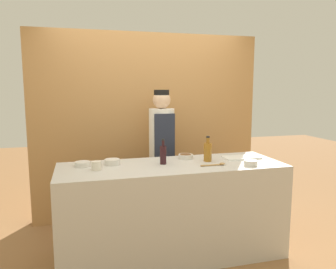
{
  "coord_description": "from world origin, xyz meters",
  "views": [
    {
      "loc": [
        -0.87,
        -3.05,
        1.71
      ],
      "look_at": [
        0.0,
        0.15,
        1.23
      ],
      "focal_mm": 35.0,
      "sensor_mm": 36.0,
      "label": 1
    }
  ],
  "objects_px": {
    "bottle_amber": "(208,151)",
    "cup_cream": "(96,166)",
    "sauce_bowl_purple": "(251,163)",
    "sauce_bowl_white": "(112,162)",
    "bottle_wine": "(163,154)",
    "sauce_bowl_brown": "(186,156)",
    "cutting_board": "(241,157)",
    "wooden_spoon": "(217,164)",
    "chef_center": "(162,152)",
    "sauce_bowl_orange": "(82,164)"
  },
  "relations": [
    {
      "from": "cutting_board",
      "to": "sauce_bowl_purple",
      "type": "bearing_deg",
      "value": -101.97
    },
    {
      "from": "cup_cream",
      "to": "wooden_spoon",
      "type": "xyz_separation_m",
      "value": [
        1.14,
        -0.13,
        -0.03
      ]
    },
    {
      "from": "wooden_spoon",
      "to": "chef_center",
      "type": "bearing_deg",
      "value": 110.03
    },
    {
      "from": "sauce_bowl_purple",
      "to": "cup_cream",
      "type": "xyz_separation_m",
      "value": [
        -1.47,
        0.22,
        0.01
      ]
    },
    {
      "from": "cutting_board",
      "to": "sauce_bowl_orange",
      "type": "bearing_deg",
      "value": 177.27
    },
    {
      "from": "sauce_bowl_purple",
      "to": "sauce_bowl_white",
      "type": "distance_m",
      "value": 1.37
    },
    {
      "from": "cutting_board",
      "to": "wooden_spoon",
      "type": "distance_m",
      "value": 0.46
    },
    {
      "from": "sauce_bowl_orange",
      "to": "sauce_bowl_white",
      "type": "distance_m",
      "value": 0.29
    },
    {
      "from": "cup_cream",
      "to": "chef_center",
      "type": "bearing_deg",
      "value": 43.15
    },
    {
      "from": "cutting_board",
      "to": "wooden_spoon",
      "type": "relative_size",
      "value": 1.54
    },
    {
      "from": "sauce_bowl_purple",
      "to": "cup_cream",
      "type": "bearing_deg",
      "value": 171.5
    },
    {
      "from": "sauce_bowl_white",
      "to": "cutting_board",
      "type": "bearing_deg",
      "value": -3.17
    },
    {
      "from": "bottle_amber",
      "to": "chef_center",
      "type": "height_order",
      "value": "chef_center"
    },
    {
      "from": "cutting_board",
      "to": "wooden_spoon",
      "type": "xyz_separation_m",
      "value": [
        -0.39,
        -0.24,
        0.0
      ]
    },
    {
      "from": "sauce_bowl_white",
      "to": "bottle_wine",
      "type": "xyz_separation_m",
      "value": [
        0.49,
        -0.11,
        0.07
      ]
    },
    {
      "from": "sauce_bowl_white",
      "to": "cup_cream",
      "type": "distance_m",
      "value": 0.24
    },
    {
      "from": "bottle_wine",
      "to": "sauce_bowl_white",
      "type": "bearing_deg",
      "value": 167.44
    },
    {
      "from": "sauce_bowl_orange",
      "to": "bottle_amber",
      "type": "xyz_separation_m",
      "value": [
        1.26,
        -0.11,
        0.08
      ]
    },
    {
      "from": "sauce_bowl_white",
      "to": "sauce_bowl_orange",
      "type": "bearing_deg",
      "value": 179.42
    },
    {
      "from": "wooden_spoon",
      "to": "chef_center",
      "type": "relative_size",
      "value": 0.15
    },
    {
      "from": "sauce_bowl_purple",
      "to": "wooden_spoon",
      "type": "bearing_deg",
      "value": 165.26
    },
    {
      "from": "bottle_wine",
      "to": "bottle_amber",
      "type": "bearing_deg",
      "value": 0.1
    },
    {
      "from": "sauce_bowl_orange",
      "to": "bottle_wine",
      "type": "bearing_deg",
      "value": -8.25
    },
    {
      "from": "bottle_amber",
      "to": "cup_cream",
      "type": "height_order",
      "value": "bottle_amber"
    },
    {
      "from": "sauce_bowl_purple",
      "to": "sauce_bowl_white",
      "type": "relative_size",
      "value": 0.86
    },
    {
      "from": "sauce_bowl_orange",
      "to": "sauce_bowl_white",
      "type": "height_order",
      "value": "sauce_bowl_white"
    },
    {
      "from": "bottle_amber",
      "to": "sauce_bowl_white",
      "type": "bearing_deg",
      "value": 173.57
    },
    {
      "from": "sauce_bowl_brown",
      "to": "bottle_amber",
      "type": "height_order",
      "value": "bottle_amber"
    },
    {
      "from": "wooden_spoon",
      "to": "chef_center",
      "type": "distance_m",
      "value": 0.96
    },
    {
      "from": "wooden_spoon",
      "to": "cup_cream",
      "type": "bearing_deg",
      "value": 173.31
    },
    {
      "from": "sauce_bowl_white",
      "to": "wooden_spoon",
      "type": "distance_m",
      "value": 1.03
    },
    {
      "from": "chef_center",
      "to": "bottle_wine",
      "type": "bearing_deg",
      "value": -102.97
    },
    {
      "from": "bottle_wine",
      "to": "chef_center",
      "type": "bearing_deg",
      "value": 77.03
    },
    {
      "from": "bottle_wine",
      "to": "wooden_spoon",
      "type": "relative_size",
      "value": 1.0
    },
    {
      "from": "cutting_board",
      "to": "chef_center",
      "type": "height_order",
      "value": "chef_center"
    },
    {
      "from": "sauce_bowl_white",
      "to": "bottle_wine",
      "type": "relative_size",
      "value": 0.6
    },
    {
      "from": "bottle_wine",
      "to": "bottle_amber",
      "type": "relative_size",
      "value": 0.97
    },
    {
      "from": "sauce_bowl_brown",
      "to": "sauce_bowl_purple",
      "type": "bearing_deg",
      "value": -41.75
    },
    {
      "from": "bottle_wine",
      "to": "chef_center",
      "type": "relative_size",
      "value": 0.15
    },
    {
      "from": "sauce_bowl_purple",
      "to": "cutting_board",
      "type": "relative_size",
      "value": 0.34
    },
    {
      "from": "sauce_bowl_purple",
      "to": "sauce_bowl_brown",
      "type": "bearing_deg",
      "value": 138.25
    },
    {
      "from": "bottle_wine",
      "to": "wooden_spoon",
      "type": "height_order",
      "value": "bottle_wine"
    },
    {
      "from": "bottle_amber",
      "to": "cup_cream",
      "type": "distance_m",
      "value": 1.14
    },
    {
      "from": "cutting_board",
      "to": "cup_cream",
      "type": "bearing_deg",
      "value": -176.22
    },
    {
      "from": "chef_center",
      "to": "sauce_bowl_brown",
      "type": "bearing_deg",
      "value": -75.7
    },
    {
      "from": "sauce_bowl_white",
      "to": "wooden_spoon",
      "type": "relative_size",
      "value": 0.6
    },
    {
      "from": "wooden_spoon",
      "to": "sauce_bowl_brown",
      "type": "bearing_deg",
      "value": 117.28
    },
    {
      "from": "sauce_bowl_purple",
      "to": "bottle_wine",
      "type": "bearing_deg",
      "value": 160.54
    },
    {
      "from": "sauce_bowl_orange",
      "to": "bottle_wine",
      "type": "relative_size",
      "value": 0.59
    },
    {
      "from": "sauce_bowl_purple",
      "to": "sauce_bowl_orange",
      "type": "bearing_deg",
      "value": 165.9
    }
  ]
}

